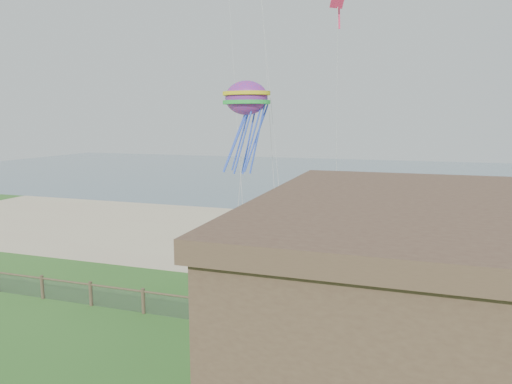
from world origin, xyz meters
TOP-DOWN VIEW (x-y plane):
  - sand_beach at (0.00, 22.00)m, footprint 72.00×20.00m
  - ocean at (0.00, 66.00)m, footprint 160.00×68.00m
  - chainlink_fence at (0.00, 6.00)m, footprint 36.20×0.20m
  - picnic_table at (3.62, 1.16)m, footprint 2.37×2.13m
  - octopus_kite at (-1.24, 16.02)m, footprint 3.21×2.30m
  - kite_red at (4.76, 13.83)m, footprint 1.56×1.62m

SIDE VIEW (x-z plane):
  - ocean at x=0.00m, z-range -0.01..0.01m
  - sand_beach at x=0.00m, z-range -0.01..0.01m
  - picnic_table at x=3.62m, z-range 0.00..0.82m
  - chainlink_fence at x=0.00m, z-range -0.07..1.18m
  - octopus_kite at x=-1.24m, z-range 5.69..12.20m
  - kite_red at x=4.76m, z-range 14.43..16.19m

